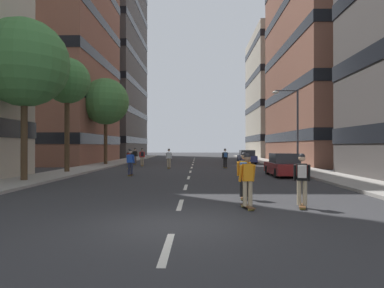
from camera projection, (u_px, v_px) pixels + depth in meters
The scene contains 23 objects.
ground_plane at pixel (192, 167), 32.29m from camera, with size 141.18×141.18×0.00m, color #333335.
sidewalk_left at pixel (105, 165), 35.39m from camera, with size 2.99×64.71×0.14m, color #9E9991.
sidewalk_right at pixel (280, 165), 35.06m from camera, with size 2.99×64.71×0.14m, color #9E9991.
lane_markings at pixel (192, 168), 31.76m from camera, with size 0.16×52.20×0.01m.
building_left_mid at pixel (37, 8), 40.55m from camera, with size 16.01×16.47×36.50m.
building_left_far at pixel (96, 62), 63.80m from camera, with size 16.01×21.85×35.03m.
building_right_mid at pixel (352, 31), 39.85m from camera, with size 16.01×21.34×30.49m.
building_right_far at pixel (295, 96), 63.08m from camera, with size 16.01×17.59×22.36m.
parked_car_near at pixel (284, 166), 22.88m from camera, with size 1.82×4.40×1.52m.
parked_car_mid at pixel (247, 157), 40.32m from camera, with size 1.82×4.40×1.52m.
street_tree_near at pixel (24, 63), 18.99m from camera, with size 4.85×4.85×8.92m.
street_tree_mid at pixel (106, 102), 35.65m from camera, with size 4.81×4.81×8.90m.
street_tree_far at pixel (67, 82), 25.17m from camera, with size 3.36×3.36×8.36m.
streetlamp_right at pixel (293, 120), 27.97m from camera, with size 2.13×0.30×6.50m.
skater_0 at pixel (129, 157), 30.23m from camera, with size 0.54×0.91×1.78m.
skater_1 at pixel (169, 157), 30.64m from camera, with size 0.53×0.90×1.78m.
skater_2 at pixel (135, 155), 36.87m from camera, with size 0.54×0.91×1.78m.
skater_3 at pixel (247, 178), 11.00m from camera, with size 0.57×0.92×1.78m.
skater_4 at pixel (142, 156), 34.06m from camera, with size 0.57×0.92×1.78m.
skater_5 at pixel (225, 157), 30.97m from camera, with size 0.56×0.92×1.78m.
skater_6 at pixel (302, 177), 11.14m from camera, with size 0.57×0.92×1.78m.
skater_7 at pixel (244, 172), 13.00m from camera, with size 0.56×0.92×1.78m.
skater_8 at pixel (130, 161), 23.08m from camera, with size 0.54×0.91×1.78m.
Camera 1 is at (0.62, -8.76, 2.02)m, focal length 32.12 mm.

